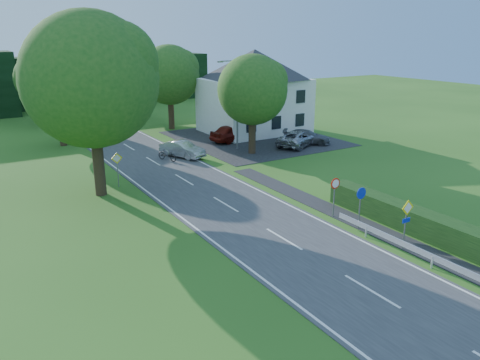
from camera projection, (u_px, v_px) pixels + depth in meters
road at (210, 195)px, 30.62m from camera, size 7.00×80.00×0.04m
parking_pad at (254, 138)px, 47.19m from camera, size 14.00×16.00×0.04m
line_edge_left at (164, 204)px, 28.98m from camera, size 0.12×80.00×0.01m
line_edge_right at (252, 187)px, 32.25m from camera, size 0.12×80.00×0.01m
line_centre at (210, 195)px, 30.61m from camera, size 0.12×80.00×0.01m
tree_main at (93, 106)px, 29.11m from camera, size 9.40×9.40×11.64m
tree_left_far at (59, 100)px, 43.04m from camera, size 7.00×7.00×8.58m
tree_right_far at (170, 88)px, 50.61m from camera, size 7.40×7.40×9.09m
tree_left_back at (41, 90)px, 53.10m from camera, size 6.60×6.60×8.07m
tree_right_back at (136, 88)px, 56.83m from camera, size 6.20×6.20×7.56m
tree_right_mid at (252, 105)px, 40.09m from camera, size 7.00×7.00×8.58m
treeline_right at (113, 79)px, 70.89m from camera, size 30.00×5.00×7.00m
house_white at (254, 90)px, 49.31m from camera, size 10.60×8.40×8.60m
streetlight at (236, 101)px, 41.44m from camera, size 2.03×0.18×8.00m
sign_priority_right at (407, 216)px, 22.50m from camera, size 0.78×0.09×2.59m
sign_roundabout at (361, 200)px, 24.97m from camera, size 0.64×0.08×2.37m
sign_speed_limit at (335, 188)px, 26.56m from camera, size 0.64×0.11×2.37m
sign_priority_left at (117, 163)px, 31.89m from camera, size 0.78×0.09×2.44m
moving_car at (182, 149)px, 39.88m from camera, size 2.99×4.41×1.38m
motorcycle at (167, 154)px, 38.79m from camera, size 1.40×2.11×1.05m
parked_car_red at (234, 133)px, 45.74m from camera, size 5.15×2.66×1.68m
parked_car_grey at (307, 137)px, 44.75m from camera, size 4.49×4.45×1.30m
parked_car_silver_b at (298, 138)px, 43.76m from camera, size 5.66×4.29×1.43m
parasol at (259, 127)px, 46.99m from camera, size 3.16×3.18×2.20m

